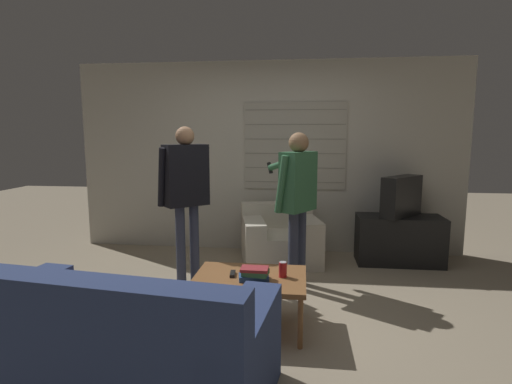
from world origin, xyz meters
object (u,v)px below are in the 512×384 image
at_px(armchair_beige, 280,239).
at_px(spare_remote, 233,274).
at_px(coffee_table, 250,281).
at_px(couch_blue, 114,351).
at_px(tv, 401,196).
at_px(soda_can, 283,269).
at_px(book_stack, 254,274).
at_px(person_left_standing, 186,185).
at_px(person_right_standing, 297,191).

bearing_deg(armchair_beige, spare_remote, 68.00).
bearing_deg(coffee_table, couch_blue, -123.49).
relative_size(tv, soda_can, 4.85).
xyz_separation_m(couch_blue, book_stack, (0.72, 0.95, 0.17)).
bearing_deg(book_stack, spare_remote, 156.10).
height_order(couch_blue, book_stack, couch_blue).
relative_size(couch_blue, person_left_standing, 1.15).
relative_size(couch_blue, book_stack, 7.44).
xyz_separation_m(armchair_beige, person_left_standing, (-0.94, -0.84, 0.77)).
relative_size(person_right_standing, soda_can, 12.77).
xyz_separation_m(couch_blue, soda_can, (0.94, 1.04, 0.18)).
xyz_separation_m(couch_blue, person_left_standing, (-0.12, 1.93, 0.74)).
xyz_separation_m(couch_blue, armchair_beige, (0.82, 2.77, -0.03)).
xyz_separation_m(person_left_standing, person_right_standing, (1.16, 0.06, -0.04)).
distance_m(couch_blue, person_left_standing, 2.07).
distance_m(person_right_standing, spare_remote, 1.22).
bearing_deg(soda_can, tv, 53.81).
relative_size(tv, person_right_standing, 0.38).
xyz_separation_m(book_stack, soda_can, (0.22, 0.10, 0.01)).
distance_m(soda_can, spare_remote, 0.42).
xyz_separation_m(couch_blue, spare_remote, (0.53, 1.03, 0.13)).
xyz_separation_m(armchair_beige, spare_remote, (-0.29, -1.74, 0.16)).
height_order(couch_blue, armchair_beige, couch_blue).
height_order(tv, soda_can, tv).
bearing_deg(book_stack, coffee_table, 122.19).
height_order(tv, spare_remote, tv).
bearing_deg(tv, person_left_standing, -26.97).
xyz_separation_m(tv, soda_can, (-1.34, -1.84, -0.34)).
height_order(coffee_table, person_left_standing, person_left_standing).
height_order(soda_can, spare_remote, soda_can).
bearing_deg(spare_remote, tv, 40.97).
height_order(person_left_standing, spare_remote, person_left_standing).
bearing_deg(person_left_standing, soda_can, -81.73).
bearing_deg(person_left_standing, coffee_table, -90.67).
xyz_separation_m(armchair_beige, book_stack, (-0.10, -1.82, 0.20)).
bearing_deg(person_left_standing, couch_blue, -128.25).
height_order(armchair_beige, person_right_standing, person_right_standing).
xyz_separation_m(coffee_table, book_stack, (0.05, -0.07, 0.09)).
distance_m(armchair_beige, spare_remote, 1.77).
height_order(couch_blue, soda_can, couch_blue).
bearing_deg(coffee_table, spare_remote, 175.77).
bearing_deg(couch_blue, person_right_standing, 69.56).
height_order(couch_blue, coffee_table, couch_blue).
xyz_separation_m(coffee_table, person_right_standing, (0.36, 0.97, 0.62)).
bearing_deg(spare_remote, book_stack, -29.38).
distance_m(tv, book_stack, 2.51).
bearing_deg(coffee_table, soda_can, 4.50).
xyz_separation_m(couch_blue, coffee_table, (0.68, 1.02, 0.08)).
relative_size(couch_blue, spare_remote, 14.35).
bearing_deg(soda_can, coffee_table, -175.50).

